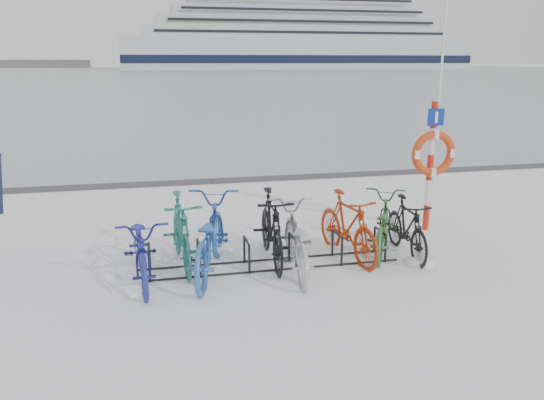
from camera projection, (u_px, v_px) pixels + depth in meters
name	position (u px, v px, depth m)	size (l,w,h in m)	color
ground	(270.00, 266.00, 8.15)	(900.00, 900.00, 0.00)	white
ice_sheet	(157.00, 72.00, 154.52)	(400.00, 298.00, 0.02)	#98A6AC
quay_edge	(222.00, 181.00, 13.71)	(400.00, 0.25, 0.10)	#3F3F42
bike_rack	(270.00, 255.00, 8.11)	(4.00, 0.48, 0.46)	black
lifebuoy_station	(433.00, 154.00, 9.50)	(0.83, 0.23, 4.30)	red
cruise_ferry	(297.00, 37.00, 194.37)	(126.94, 23.97, 41.71)	silver
bike_0	(142.00, 245.00, 7.53)	(0.69, 1.97, 1.04)	navy
bike_1	(181.00, 230.00, 8.05)	(0.54, 1.90, 1.14)	#216B5E
bike_2	(209.00, 235.00, 7.77)	(0.78, 2.24, 1.17)	#295DAF
bike_3	(271.00, 226.00, 8.23)	(0.54, 1.91, 1.15)	black
bike_4	(295.00, 238.00, 7.85)	(0.69, 1.99, 1.04)	#A0A3A8
bike_5	(348.00, 224.00, 8.41)	(0.51, 1.81, 1.09)	#A22D0B
bike_6	(382.00, 222.00, 8.68)	(0.66, 1.89, 0.99)	#376734
bike_7	(407.00, 226.00, 8.53)	(0.46, 1.63, 0.98)	black
snow_drifts	(254.00, 266.00, 8.14)	(5.06, 1.72, 0.20)	white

